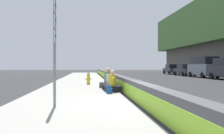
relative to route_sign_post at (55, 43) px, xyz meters
The scene contains 12 objects.
ground_plane 3.84m from the route_sign_post, 81.36° to the right, with size 160.00×160.00×0.00m, color #2B2B2D.
sidewalk_strip 2.26m from the route_sign_post, 42.85° to the right, with size 80.00×4.40×0.14m, color gray.
jersey_barrier 3.60m from the route_sign_post, 81.35° to the right, with size 76.00×0.45×0.85m.
route_sign_post is the anchor object (origin of this frame).
fire_hydrant 10.07m from the route_sign_post, ahead, with size 0.26×0.46×0.88m.
seated_person_foreground 5.36m from the route_sign_post, 27.49° to the right, with size 0.75×0.86×1.12m.
seated_person_middle 6.31m from the route_sign_post, 22.22° to the right, with size 0.74×0.86×1.15m.
seated_person_rear 7.51m from the route_sign_post, 18.13° to the right, with size 0.95×1.04×1.22m.
backpack 4.68m from the route_sign_post, 29.32° to the right, with size 0.32×0.28×0.40m.
parked_car_midline 26.50m from the route_sign_post, 35.53° to the right, with size 5.15×2.20×2.56m.
parked_car_far 31.06m from the route_sign_post, 29.25° to the right, with size 4.56×2.07×1.71m.
parked_car_farther 36.97m from the route_sign_post, 24.68° to the right, with size 4.52×1.99×1.71m.
Camera 1 is at (-8.80, 2.01, 1.48)m, focal length 40.25 mm.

